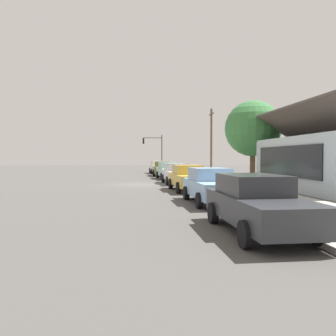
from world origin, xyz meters
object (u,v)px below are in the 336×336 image
(car_mustard, at_px, (188,178))
(car_skyblue, at_px, (211,185))
(traffic_light_main, at_px, (154,147))
(car_silver, at_px, (176,173))
(utility_pole_wooden, at_px, (211,141))
(car_olive, at_px, (162,168))
(fire_hydrant_red, at_px, (173,170))
(shade_tree, at_px, (253,129))
(car_seafoam, at_px, (169,170))
(car_charcoal, at_px, (257,203))
(car_ivory, at_px, (158,167))

(car_mustard, bearing_deg, car_skyblue, -1.26)
(car_mustard, height_order, car_skyblue, same)
(car_mustard, height_order, traffic_light_main, traffic_light_main)
(car_silver, distance_m, car_skyblue, 11.34)
(car_mustard, bearing_deg, utility_pole_wooden, 159.67)
(car_olive, bearing_deg, car_skyblue, 3.08)
(car_silver, xyz_separation_m, fire_hydrant_red, (-13.27, 1.43, -0.32))
(car_skyblue, distance_m, shade_tree, 13.67)
(car_seafoam, xyz_separation_m, utility_pole_wooden, (-5.18, 5.42, 3.11))
(car_charcoal, xyz_separation_m, shade_tree, (-17.59, 6.42, 3.58))
(car_seafoam, distance_m, car_silver, 5.64)
(car_olive, relative_size, car_mustard, 0.92)
(car_charcoal, distance_m, fire_hydrant_red, 30.62)
(car_seafoam, bearing_deg, utility_pole_wooden, 130.69)
(car_seafoam, bearing_deg, fire_hydrant_red, 166.45)
(car_charcoal, bearing_deg, shade_tree, 159.55)
(traffic_light_main, bearing_deg, car_mustard, 0.43)
(car_olive, distance_m, car_mustard, 16.65)
(shade_tree, height_order, fire_hydrant_red, shade_tree)
(car_charcoal, xyz_separation_m, traffic_light_main, (-38.62, -0.12, 2.67))
(utility_pole_wooden, bearing_deg, car_charcoal, -11.14)
(car_silver, xyz_separation_m, traffic_light_main, (-21.30, -0.23, 2.68))
(car_seafoam, xyz_separation_m, car_silver, (5.64, -0.01, -0.00))
(traffic_light_main, bearing_deg, car_ivory, 0.91)
(car_olive, xyz_separation_m, car_silver, (11.00, 0.12, 0.00))
(car_seafoam, bearing_deg, car_olive, 178.35)
(car_silver, height_order, utility_pole_wooden, utility_pole_wooden)
(car_mustard, bearing_deg, car_silver, 177.70)
(car_ivory, xyz_separation_m, traffic_light_main, (-4.67, -0.07, 2.68))
(car_charcoal, bearing_deg, car_silver, 179.24)
(car_seafoam, bearing_deg, traffic_light_main, 177.87)
(car_charcoal, height_order, shade_tree, shade_tree)
(car_ivory, xyz_separation_m, utility_pole_wooden, (5.81, 5.59, 3.12))
(car_mustard, distance_m, car_charcoal, 11.67)
(car_skyblue, height_order, shade_tree, shade_tree)
(car_skyblue, height_order, traffic_light_main, traffic_light_main)
(car_seafoam, xyz_separation_m, car_charcoal, (22.96, -0.12, 0.00))
(shade_tree, bearing_deg, car_mustard, -46.98)
(car_silver, bearing_deg, fire_hydrant_red, 172.90)
(car_olive, distance_m, traffic_light_main, 10.64)
(car_silver, bearing_deg, car_olive, 179.66)
(car_ivory, xyz_separation_m, car_olive, (5.63, 0.04, 0.00))
(car_ivory, height_order, car_skyblue, same)
(car_mustard, xyz_separation_m, shade_tree, (-5.92, 6.34, 3.58))
(car_mustard, bearing_deg, traffic_light_main, 178.43)
(car_silver, distance_m, car_charcoal, 17.32)
(car_seafoam, distance_m, car_skyblue, 16.99)
(car_charcoal, height_order, traffic_light_main, traffic_light_main)
(traffic_light_main, bearing_deg, car_silver, 0.63)
(car_ivory, relative_size, car_silver, 0.98)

